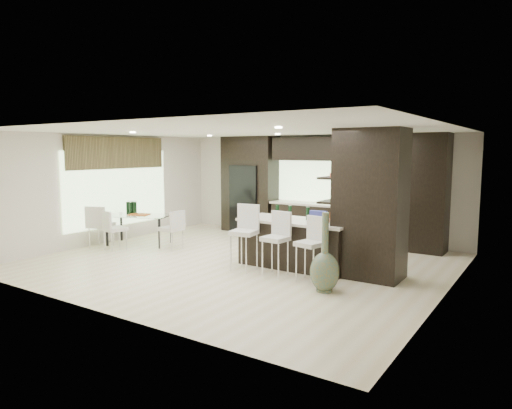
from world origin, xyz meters
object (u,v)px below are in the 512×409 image
Objects in this scene: stool_left at (244,244)px; chair_far at (101,228)px; dining_table at (140,230)px; stool_right at (309,256)px; bench at (328,243)px; chair_near at (115,232)px; kitchen_island at (296,243)px; chair_end at (171,231)px; stool_mid at (275,250)px; floor_vase at (325,252)px.

stool_left is 4.05m from chair_far.
dining_table is 1.63× the size of chair_far.
chair_far reaches higher than stool_right.
chair_near is at bearing -158.01° from bench.
kitchen_island is 1.06m from stool_right.
chair_far reaches higher than chair_near.
dining_table is 1.79× the size of chair_near.
chair_end is (-3.89, 0.59, -0.04)m from stool_right.
chair_end is at bearing 173.62° from stool_mid.
stool_mid is 3.25m from chair_end.
chair_far is 1.73m from chair_end.
chair_near is at bearing -17.23° from chair_far.
stool_mid reaches higher than chair_far.
stool_left is at bearing -166.42° from stool_right.
bench is 1.69× the size of chair_near.
chair_end is at bearing 156.96° from stool_left.
kitchen_island is 2.44× the size of stool_right.
floor_vase is 4.47m from chair_end.
stool_right is (0.70, 0.01, -0.01)m from stool_mid.
stool_mid is (0.70, 0.02, -0.03)m from stool_left.
chair_near is 0.92× the size of chair_far.
chair_end reaches higher than bench.
stool_left is 1.91m from floor_vase.
chair_far is at bearing 172.86° from stool_left.
chair_near is (-4.36, -2.24, 0.15)m from bench.
chair_end is (-3.19, 0.59, -0.05)m from stool_mid.
chair_far is (-4.74, -0.17, -0.01)m from stool_mid.
stool_left reaches higher than stool_right.
kitchen_island is 1.07m from stool_left.
stool_left reaches higher than bench.
stool_right is at bearing -79.17° from bench.
stool_right is at bearing 140.91° from floor_vase.
stool_mid is 4.31m from dining_table.
floor_vase reaches higher than chair_near.
dining_table is at bearing 161.00° from stool_left.
chair_far is (-4.84, -2.26, 0.19)m from bench.
kitchen_island is 1.48× the size of dining_table.
floor_vase is 0.86× the size of dining_table.
kitchen_island is 1.31m from bench.
chair_end is at bearing -21.09° from dining_table.
kitchen_island is 2.66× the size of chair_end.
bench is 1.55× the size of chair_far.
stool_mid is (-0.00, -0.80, 0.01)m from kitchen_island.
chair_far is (-4.05, -0.15, -0.05)m from stool_left.
kitchen_island is 3.20m from chair_end.
chair_far is at bearing -165.46° from stool_right.
stool_left is 2.57m from chair_end.
floor_vase reaches higher than stool_right.
bench is at bearing 91.55° from stool_mid.
chair_near is at bearing -111.09° from dining_table.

